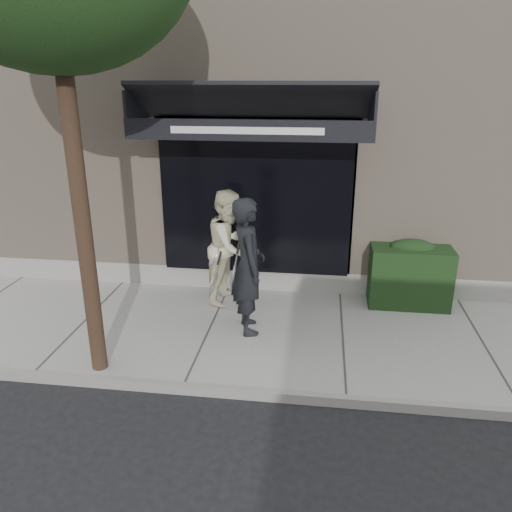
# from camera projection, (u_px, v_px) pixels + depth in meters

# --- Properties ---
(ground) EXTENTS (80.00, 80.00, 0.00)m
(ground) POSITION_uv_depth(u_px,v_px,m) (342.00, 342.00, 7.43)
(ground) COLOR black
(ground) RESTS_ON ground
(sidewalk) EXTENTS (20.00, 3.00, 0.12)m
(sidewalk) POSITION_uv_depth(u_px,v_px,m) (342.00, 338.00, 7.41)
(sidewalk) COLOR gray
(sidewalk) RESTS_ON ground
(curb) EXTENTS (20.00, 0.10, 0.14)m
(curb) POSITION_uv_depth(u_px,v_px,m) (346.00, 401.00, 5.97)
(curb) COLOR gray
(curb) RESTS_ON ground
(building_facade) EXTENTS (14.30, 8.04, 5.64)m
(building_facade) POSITION_uv_depth(u_px,v_px,m) (342.00, 124.00, 11.13)
(building_facade) COLOR tan
(building_facade) RESTS_ON ground
(hedge) EXTENTS (1.30, 0.70, 1.14)m
(hedge) POSITION_uv_depth(u_px,v_px,m) (409.00, 274.00, 8.24)
(hedge) COLOR black
(hedge) RESTS_ON sidewalk
(pedestrian_front) EXTENTS (0.91, 0.90, 2.03)m
(pedestrian_front) POSITION_uv_depth(u_px,v_px,m) (248.00, 266.00, 7.22)
(pedestrian_front) COLOR black
(pedestrian_front) RESTS_ON sidewalk
(pedestrian_back) EXTENTS (0.94, 1.08, 1.91)m
(pedestrian_back) POSITION_uv_depth(u_px,v_px,m) (229.00, 246.00, 8.26)
(pedestrian_back) COLOR beige
(pedestrian_back) RESTS_ON sidewalk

